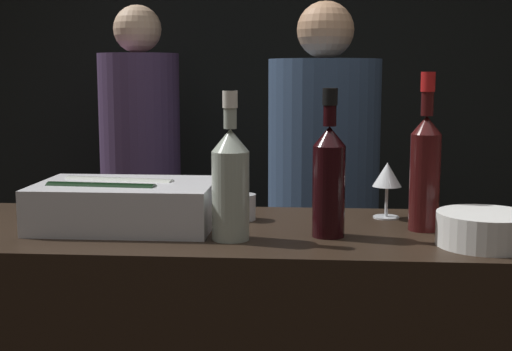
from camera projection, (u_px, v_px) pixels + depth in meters
wall_back_chalkboard at (288, 80)px, 3.66m from camera, size 6.40×0.06×2.80m
ice_bin_with_bottles at (123, 203)px, 1.66m from camera, size 0.41×0.27×0.11m
bowl_white at (485, 228)px, 1.48m from camera, size 0.20×0.20×0.07m
wine_glass at (387, 177)px, 1.75m from camera, size 0.07×0.07×0.14m
candle_votive at (243, 207)px, 1.74m from camera, size 0.06×0.06×0.06m
red_wine_bottle_black_foil at (329, 176)px, 1.55m from camera, size 0.07×0.07×0.32m
red_wine_bottle_tall at (425, 166)px, 1.61m from camera, size 0.07×0.07×0.36m
white_wine_bottle at (230, 180)px, 1.52m from camera, size 0.08×0.08×0.32m
person_in_hoodie at (141, 178)px, 3.21m from camera, size 0.36×0.36×1.73m
person_blond_tee at (323, 207)px, 2.70m from camera, size 0.42×0.42×1.70m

